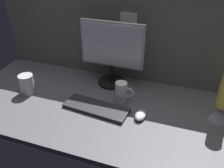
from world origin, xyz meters
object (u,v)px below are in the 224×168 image
at_px(monitor, 112,51).
at_px(keyboard, 96,108).
at_px(mouse, 140,115).
at_px(mug_ceramic_white, 122,92).
at_px(mug_steel, 27,84).

bearing_deg(monitor, keyboard, -87.72).
distance_m(monitor, mouse, 0.45).
bearing_deg(mug_ceramic_white, keyboard, -131.36).
height_order(keyboard, mug_steel, mug_steel).
distance_m(monitor, keyboard, 0.38).
bearing_deg(keyboard, mug_steel, -176.94).
height_order(monitor, mug_steel, monitor).
relative_size(keyboard, mug_steel, 3.03).
height_order(keyboard, mouse, mouse).
bearing_deg(mug_steel, mouse, -0.85).
xyz_separation_m(keyboard, mouse, (0.25, 0.01, 0.01)).
relative_size(keyboard, mouse, 3.85).
distance_m(monitor, mug_ceramic_white, 0.27).
xyz_separation_m(monitor, mug_steel, (-0.45, -0.29, -0.17)).
relative_size(monitor, keyboard, 1.11).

